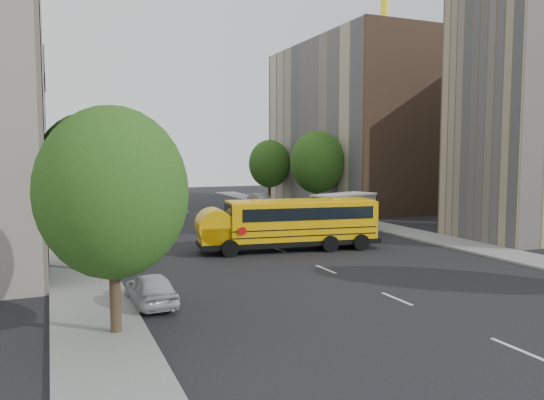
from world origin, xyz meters
TOP-DOWN VIEW (x-y plane):
  - ground at (0.00, 0.00)m, footprint 120.00×120.00m
  - sidewalk_left at (-11.50, 5.00)m, footprint 3.00×80.00m
  - sidewalk_right at (11.50, 5.00)m, footprint 3.00×80.00m
  - lane_markings at (0.00, 10.00)m, footprint 0.15×64.00m
  - building_right_near at (18.00, -4.50)m, footprint 10.00×7.00m
  - building_right_far at (18.00, 20.00)m, footprint 10.00×22.00m
  - building_right_sidewall at (18.00, 9.00)m, footprint 10.10×0.30m
  - tower_crane at (30.25, 28.00)m, footprint 28.50×1.20m
  - street_tree_0 at (-11.00, -14.00)m, footprint 4.80×4.80m
  - street_tree_1 at (-11.00, -4.00)m, footprint 5.12×5.12m
  - street_tree_2 at (-11.00, 14.00)m, footprint 4.99×4.99m
  - street_tree_4 at (11.00, 14.00)m, footprint 5.25×5.25m
  - street_tree_5 at (11.00, 26.00)m, footprint 4.86×4.86m
  - school_bus at (0.45, -2.31)m, footprint 11.38×3.99m
  - safari_truck at (7.35, 3.18)m, footprint 7.05×4.54m
  - parked_car_0 at (-9.34, -10.96)m, footprint 1.70×3.82m
  - parked_car_1 at (-8.80, 7.91)m, footprint 1.66×4.42m
  - parked_car_2 at (-9.60, 22.82)m, footprint 2.74×5.63m
  - parked_car_4 at (8.82, 10.69)m, footprint 2.26×4.83m
  - parked_car_5 at (8.80, 23.18)m, footprint 1.86×4.54m

SIDE VIEW (x-z plane):
  - ground at x=0.00m, z-range 0.00..0.00m
  - lane_markings at x=0.00m, z-range 0.00..0.01m
  - sidewalk_left at x=-11.50m, z-range 0.00..0.12m
  - sidewalk_right at x=11.50m, z-range 0.00..0.12m
  - parked_car_0 at x=-9.34m, z-range 0.00..1.28m
  - parked_car_1 at x=-8.80m, z-range 0.00..1.44m
  - parked_car_5 at x=8.80m, z-range 0.00..1.46m
  - parked_car_2 at x=-9.60m, z-range 0.00..1.54m
  - parked_car_4 at x=8.82m, z-range 0.00..1.60m
  - safari_truck at x=7.35m, z-range 0.08..2.94m
  - school_bus at x=0.45m, z-range 0.18..3.33m
  - street_tree_0 at x=-11.00m, z-range 0.94..8.35m
  - street_tree_5 at x=11.00m, z-range 0.95..8.46m
  - street_tree_2 at x=-11.00m, z-range 0.97..8.68m
  - street_tree_1 at x=-11.00m, z-range 1.00..8.90m
  - street_tree_4 at x=11.00m, z-range 1.02..9.13m
  - building_right_near at x=18.00m, z-range 0.00..17.00m
  - building_right_far at x=18.00m, z-range 0.00..18.00m
  - building_right_sidewall at x=18.00m, z-range 0.00..18.00m
  - tower_crane at x=30.25m, z-range 6.60..42.35m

